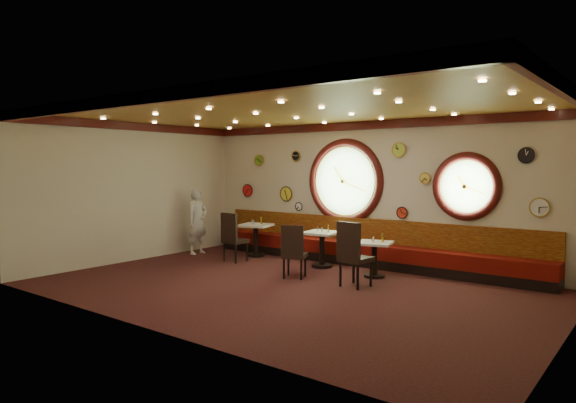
% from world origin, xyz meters
% --- Properties ---
extents(floor, '(9.00, 6.00, 0.00)m').
position_xyz_m(floor, '(0.00, 0.00, 0.00)').
color(floor, black).
rests_on(floor, ground).
extents(ceiling, '(9.00, 6.00, 0.02)m').
position_xyz_m(ceiling, '(0.00, 0.00, 3.20)').
color(ceiling, '#B47C32').
rests_on(ceiling, wall_back).
extents(wall_back, '(9.00, 0.02, 3.20)m').
position_xyz_m(wall_back, '(0.00, 3.00, 1.60)').
color(wall_back, beige).
rests_on(wall_back, floor).
extents(wall_front, '(9.00, 0.02, 3.20)m').
position_xyz_m(wall_front, '(0.00, -3.00, 1.60)').
color(wall_front, beige).
rests_on(wall_front, floor).
extents(wall_left, '(0.02, 6.00, 3.20)m').
position_xyz_m(wall_left, '(-4.50, 0.00, 1.60)').
color(wall_left, beige).
rests_on(wall_left, floor).
extents(wall_right, '(0.02, 6.00, 3.20)m').
position_xyz_m(wall_right, '(4.50, 0.00, 1.60)').
color(wall_right, beige).
rests_on(wall_right, floor).
extents(molding_back, '(9.00, 0.10, 0.18)m').
position_xyz_m(molding_back, '(0.00, 2.95, 3.11)').
color(molding_back, '#3C0D0A').
rests_on(molding_back, wall_back).
extents(molding_front, '(9.00, 0.10, 0.18)m').
position_xyz_m(molding_front, '(0.00, -2.95, 3.11)').
color(molding_front, '#3C0D0A').
rests_on(molding_front, wall_back).
extents(molding_left, '(0.10, 6.00, 0.18)m').
position_xyz_m(molding_left, '(-4.45, 0.00, 3.11)').
color(molding_left, '#3C0D0A').
rests_on(molding_left, wall_back).
extents(molding_right, '(0.10, 6.00, 0.18)m').
position_xyz_m(molding_right, '(4.45, 0.00, 3.11)').
color(molding_right, '#3C0D0A').
rests_on(molding_right, wall_back).
extents(banquette_base, '(8.00, 0.55, 0.20)m').
position_xyz_m(banquette_base, '(0.00, 2.72, 0.10)').
color(banquette_base, black).
rests_on(banquette_base, floor).
extents(banquette_seat, '(8.00, 0.55, 0.30)m').
position_xyz_m(banquette_seat, '(0.00, 2.72, 0.35)').
color(banquette_seat, '#570B07').
rests_on(banquette_seat, banquette_base).
extents(banquette_back, '(8.00, 0.10, 0.55)m').
position_xyz_m(banquette_back, '(0.00, 2.94, 0.75)').
color(banquette_back, '#5E1307').
rests_on(banquette_back, wall_back).
extents(porthole_left_glass, '(1.66, 0.02, 1.66)m').
position_xyz_m(porthole_left_glass, '(-0.60, 3.00, 1.85)').
color(porthole_left_glass, '#9BD17D').
rests_on(porthole_left_glass, wall_back).
extents(porthole_left_frame, '(1.98, 0.18, 1.98)m').
position_xyz_m(porthole_left_frame, '(-0.60, 2.98, 1.85)').
color(porthole_left_frame, '#3C0D0A').
rests_on(porthole_left_frame, wall_back).
extents(porthole_left_ring, '(1.61, 0.03, 1.61)m').
position_xyz_m(porthole_left_ring, '(-0.60, 2.95, 1.85)').
color(porthole_left_ring, gold).
rests_on(porthole_left_ring, wall_back).
extents(porthole_right_glass, '(1.10, 0.02, 1.10)m').
position_xyz_m(porthole_right_glass, '(2.20, 3.00, 1.80)').
color(porthole_right_glass, '#9BD17D').
rests_on(porthole_right_glass, wall_back).
extents(porthole_right_frame, '(1.38, 0.18, 1.38)m').
position_xyz_m(porthole_right_frame, '(2.20, 2.98, 1.80)').
color(porthole_right_frame, '#3C0D0A').
rests_on(porthole_right_frame, wall_back).
extents(porthole_right_ring, '(1.09, 0.03, 1.09)m').
position_xyz_m(porthole_right_ring, '(2.20, 2.95, 1.80)').
color(porthole_right_ring, gold).
rests_on(porthole_right_ring, wall_back).
extents(wall_clock_0, '(0.24, 0.03, 0.24)m').
position_xyz_m(wall_clock_0, '(0.85, 2.96, 1.20)').
color(wall_clock_0, red).
rests_on(wall_clock_0, wall_back).
extents(wall_clock_1, '(0.22, 0.03, 0.22)m').
position_xyz_m(wall_clock_1, '(1.35, 2.96, 1.95)').
color(wall_clock_1, '#E8D04D').
rests_on(wall_clock_1, wall_back).
extents(wall_clock_2, '(0.24, 0.03, 0.24)m').
position_xyz_m(wall_clock_2, '(-2.00, 2.96, 2.45)').
color(wall_clock_2, black).
rests_on(wall_clock_2, wall_back).
extents(wall_clock_3, '(0.30, 0.03, 0.30)m').
position_xyz_m(wall_clock_3, '(0.75, 2.96, 2.55)').
color(wall_clock_3, '#B3CE40').
rests_on(wall_clock_3, wall_back).
extents(wall_clock_4, '(0.36, 0.03, 0.36)m').
position_xyz_m(wall_clock_4, '(-2.30, 2.96, 1.50)').
color(wall_clock_4, yellow).
rests_on(wall_clock_4, wall_back).
extents(wall_clock_5, '(0.32, 0.03, 0.32)m').
position_xyz_m(wall_clock_5, '(-3.60, 2.96, 1.55)').
color(wall_clock_5, red).
rests_on(wall_clock_5, wall_back).
extents(wall_clock_6, '(0.28, 0.03, 0.28)m').
position_xyz_m(wall_clock_6, '(3.30, 2.96, 2.40)').
color(wall_clock_6, black).
rests_on(wall_clock_6, wall_back).
extents(wall_clock_7, '(0.20, 0.03, 0.20)m').
position_xyz_m(wall_clock_7, '(-1.90, 2.96, 1.20)').
color(wall_clock_7, white).
rests_on(wall_clock_7, wall_back).
extents(wall_clock_8, '(0.34, 0.03, 0.34)m').
position_xyz_m(wall_clock_8, '(3.55, 2.96, 1.45)').
color(wall_clock_8, silver).
rests_on(wall_clock_8, wall_back).
extents(wall_clock_9, '(0.26, 0.03, 0.26)m').
position_xyz_m(wall_clock_9, '(-3.20, 2.96, 2.35)').
color(wall_clock_9, '#74B123').
rests_on(wall_clock_9, wall_back).
extents(table_a, '(0.89, 0.89, 0.79)m').
position_xyz_m(table_a, '(-2.61, 2.13, 0.50)').
color(table_a, black).
rests_on(table_a, floor).
extents(table_b, '(0.77, 0.77, 0.78)m').
position_xyz_m(table_b, '(-0.56, 1.97, 0.49)').
color(table_b, black).
rests_on(table_b, floor).
extents(table_c, '(0.79, 0.79, 0.71)m').
position_xyz_m(table_c, '(0.83, 1.75, 0.45)').
color(table_c, black).
rests_on(table_c, floor).
extents(chair_a, '(0.48, 0.48, 0.70)m').
position_xyz_m(chair_a, '(-2.52, 1.22, 0.65)').
color(chair_a, black).
rests_on(chair_a, floor).
extents(chair_b, '(0.58, 0.58, 0.66)m').
position_xyz_m(chair_b, '(-0.37, 0.68, 0.61)').
color(chair_b, black).
rests_on(chair_b, floor).
extents(chair_c, '(0.56, 0.56, 0.74)m').
position_xyz_m(chair_c, '(0.91, 0.75, 0.69)').
color(chair_c, black).
rests_on(chair_c, floor).
extents(condiment_a_salt, '(0.04, 0.04, 0.10)m').
position_xyz_m(condiment_a_salt, '(-2.72, 2.14, 0.84)').
color(condiment_a_salt, silver).
rests_on(condiment_a_salt, table_a).
extents(condiment_b_salt, '(0.04, 0.04, 0.11)m').
position_xyz_m(condiment_b_salt, '(-0.68, 1.98, 0.83)').
color(condiment_b_salt, silver).
rests_on(condiment_b_salt, table_b).
extents(condiment_c_salt, '(0.04, 0.04, 0.11)m').
position_xyz_m(condiment_c_salt, '(0.80, 1.76, 0.76)').
color(condiment_c_salt, silver).
rests_on(condiment_c_salt, table_c).
extents(condiment_a_pepper, '(0.04, 0.04, 0.10)m').
position_xyz_m(condiment_a_pepper, '(-2.64, 2.09, 0.84)').
color(condiment_a_pepper, '#B9B9BD').
rests_on(condiment_a_pepper, table_a).
extents(condiment_b_pepper, '(0.04, 0.04, 0.10)m').
position_xyz_m(condiment_b_pepper, '(-0.53, 1.92, 0.83)').
color(condiment_b_pepper, silver).
rests_on(condiment_b_pepper, table_b).
extents(condiment_c_pepper, '(0.03, 0.03, 0.09)m').
position_xyz_m(condiment_c_pepper, '(0.82, 1.68, 0.75)').
color(condiment_c_pepper, silver).
rests_on(condiment_c_pepper, table_c).
extents(condiment_a_bottle, '(0.05, 0.05, 0.17)m').
position_xyz_m(condiment_a_bottle, '(-2.53, 2.27, 0.87)').
color(condiment_a_bottle, gold).
rests_on(condiment_a_bottle, table_a).
extents(condiment_b_bottle, '(0.04, 0.04, 0.14)m').
position_xyz_m(condiment_b_bottle, '(-0.45, 2.06, 0.85)').
color(condiment_b_bottle, gold).
rests_on(condiment_b_bottle, table_b).
extents(condiment_c_bottle, '(0.05, 0.05, 0.17)m').
position_xyz_m(condiment_c_bottle, '(0.95, 1.85, 0.79)').
color(condiment_c_bottle, gold).
rests_on(condiment_c_bottle, table_c).
extents(waiter, '(0.40, 0.60, 1.64)m').
position_xyz_m(waiter, '(-4.00, 1.51, 0.82)').
color(waiter, silver).
rests_on(waiter, floor).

